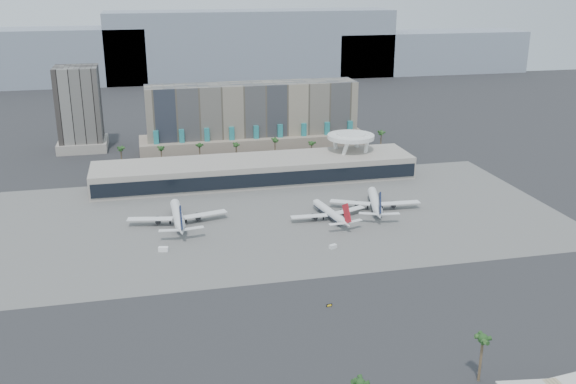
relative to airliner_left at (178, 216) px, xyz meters
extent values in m
plane|color=#232326|center=(44.44, -55.53, -3.98)|extent=(900.00, 900.00, 0.00)
cube|color=#5B5B59|center=(44.44, -0.53, -3.95)|extent=(260.00, 130.00, 0.06)
cube|color=gray|center=(-135.56, 414.47, 23.52)|extent=(260.00, 60.00, 55.00)
cube|color=gray|center=(104.44, 414.47, 31.02)|extent=(300.00, 60.00, 70.00)
cube|color=gray|center=(304.44, 414.47, 18.52)|extent=(220.00, 60.00, 45.00)
cube|color=gray|center=(54.44, 119.47, 17.02)|extent=(130.00, 22.00, 42.00)
cube|color=tan|center=(54.44, 117.47, 1.02)|extent=(140.00, 30.00, 10.00)
cube|color=teal|center=(-5.56, 107.47, 5.02)|extent=(3.00, 2.00, 18.00)
cube|color=teal|center=(9.44, 107.47, 5.02)|extent=(3.00, 2.00, 18.00)
cube|color=teal|center=(24.44, 107.47, 5.02)|extent=(3.00, 2.00, 18.00)
cube|color=teal|center=(39.44, 107.47, 5.02)|extent=(3.00, 2.00, 18.00)
cube|color=teal|center=(54.44, 107.47, 5.02)|extent=(3.00, 2.00, 18.00)
cube|color=teal|center=(69.44, 107.47, 5.02)|extent=(3.00, 2.00, 18.00)
cube|color=teal|center=(84.44, 107.47, 5.02)|extent=(3.00, 2.00, 18.00)
cube|color=teal|center=(99.44, 107.47, 5.02)|extent=(3.00, 2.00, 18.00)
cube|color=teal|center=(114.44, 107.47, 5.02)|extent=(3.00, 2.00, 18.00)
cube|color=black|center=(-50.56, 144.47, 22.02)|extent=(26.00, 26.00, 52.00)
cube|color=#B5AB9F|center=(-50.56, 144.47, -0.98)|extent=(30.00, 30.00, 6.00)
cube|color=#B5AB9F|center=(44.44, 54.47, 2.02)|extent=(170.00, 32.00, 12.00)
cube|color=black|center=(44.44, 38.27, 1.52)|extent=(168.00, 0.60, 7.00)
cube|color=black|center=(44.44, 54.47, 9.27)|extent=(170.00, 12.00, 2.50)
cylinder|color=white|center=(105.81, 66.83, 7.02)|extent=(6.98, 6.99, 21.89)
cylinder|color=white|center=(93.08, 66.83, 7.02)|extent=(6.98, 6.99, 21.89)
cylinder|color=white|center=(93.08, 54.10, 7.02)|extent=(6.98, 6.99, 21.89)
cylinder|color=white|center=(105.81, 54.10, 7.02)|extent=(6.98, 6.99, 21.89)
cylinder|color=white|center=(99.44, 60.47, 16.02)|extent=(26.00, 26.00, 2.20)
cylinder|color=white|center=(99.44, 60.47, 17.32)|extent=(16.00, 16.00, 1.20)
cylinder|color=brown|center=(-25.56, 89.47, 2.02)|extent=(0.70, 0.70, 12.00)
sphere|color=#20451B|center=(-25.56, 89.47, 7.72)|extent=(2.80, 2.80, 2.80)
cylinder|color=brown|center=(-3.56, 89.47, 2.02)|extent=(0.70, 0.70, 12.00)
sphere|color=#20451B|center=(-3.56, 89.47, 7.72)|extent=(2.80, 2.80, 2.80)
cylinder|color=brown|center=(18.44, 89.47, 2.02)|extent=(0.70, 0.70, 12.00)
sphere|color=#20451B|center=(18.44, 89.47, 7.72)|extent=(2.80, 2.80, 2.80)
cylinder|color=brown|center=(39.44, 89.47, 2.02)|extent=(0.70, 0.70, 12.00)
sphere|color=#20451B|center=(39.44, 89.47, 7.72)|extent=(2.80, 2.80, 2.80)
cylinder|color=brown|center=(62.44, 89.47, 2.02)|extent=(0.70, 0.70, 12.00)
sphere|color=#20451B|center=(62.44, 89.47, 7.72)|extent=(2.80, 2.80, 2.80)
cylinder|color=brown|center=(84.44, 89.47, 2.02)|extent=(0.70, 0.70, 12.00)
sphere|color=#20451B|center=(84.44, 89.47, 7.72)|extent=(2.80, 2.80, 2.80)
cylinder|color=brown|center=(106.44, 89.47, 2.02)|extent=(0.70, 0.70, 12.00)
sphere|color=#20451B|center=(106.44, 89.47, 7.72)|extent=(2.80, 2.80, 2.80)
cylinder|color=brown|center=(129.44, 89.47, 2.02)|extent=(0.70, 0.70, 12.00)
sphere|color=#20451B|center=(129.44, 89.47, 7.72)|extent=(2.80, 2.80, 2.80)
cylinder|color=white|center=(-0.04, 1.96, -0.03)|extent=(4.98, 30.05, 4.39)
cylinder|color=#101835|center=(-0.04, 1.96, -0.19)|extent=(4.88, 29.45, 4.31)
cone|color=white|center=(-0.37, 19.14, -0.03)|extent=(4.49, 5.03, 4.39)
cone|color=white|center=(0.34, -17.41, 0.30)|extent=(4.59, 9.97, 4.39)
cube|color=white|center=(-12.10, 0.62, -0.68)|extent=(20.25, 8.05, 0.38)
cube|color=white|center=(12.06, 1.10, -0.68)|extent=(20.25, 8.77, 0.38)
cylinder|color=black|center=(-8.81, 1.24, -1.78)|extent=(2.50, 4.44, 2.42)
cylinder|color=black|center=(8.76, 1.58, -1.78)|extent=(2.50, 4.44, 2.42)
cube|color=#101835|center=(0.37, -19.06, 6.02)|extent=(0.74, 9.98, 11.57)
cube|color=white|center=(-4.58, -18.61, 0.85)|extent=(9.01, 3.45, 0.27)
cube|color=white|center=(5.30, -18.42, 0.85)|extent=(9.06, 3.78, 0.27)
cylinder|color=black|center=(-0.27, 13.64, -3.10)|extent=(0.55, 0.55, 1.76)
cylinder|color=black|center=(-3.53, 0.79, -3.10)|extent=(0.77, 0.77, 1.76)
cylinder|color=black|center=(3.50, 0.93, -3.10)|extent=(0.77, 0.77, 1.76)
cylinder|color=white|center=(67.06, -7.53, -0.69)|extent=(7.95, 25.16, 3.65)
cylinder|color=#101835|center=(67.06, -7.53, -0.83)|extent=(7.79, 24.66, 3.58)
cone|color=white|center=(64.56, 6.53, -0.69)|extent=(4.31, 4.68, 3.65)
cone|color=white|center=(69.87, -23.39, -0.42)|extent=(5.03, 8.73, 3.65)
cube|color=white|center=(57.33, -10.18, -1.24)|extent=(16.55, 4.21, 0.32)
cube|color=white|center=(77.10, -6.67, -1.24)|extent=(16.60, 9.56, 0.32)
cylinder|color=black|center=(59.94, -9.25, -2.15)|extent=(2.62, 3.95, 2.01)
cylinder|color=black|center=(74.33, -6.70, -2.15)|extent=(2.62, 3.95, 2.01)
cube|color=red|center=(70.11, -24.74, 4.33)|extent=(1.90, 8.24, 9.61)
cube|color=white|center=(65.98, -25.00, 0.04)|extent=(7.37, 2.27, 0.23)
cube|color=white|center=(74.07, -23.57, 0.04)|extent=(7.57, 4.17, 0.23)
cylinder|color=black|center=(65.36, 2.04, -3.25)|extent=(0.46, 0.46, 1.46)
cylinder|color=black|center=(64.34, -8.94, -3.25)|extent=(0.64, 0.64, 1.46)
cylinder|color=black|center=(70.09, -7.92, -3.25)|extent=(0.64, 0.64, 1.46)
cylinder|color=white|center=(92.15, 0.19, -0.16)|extent=(11.39, 29.10, 4.25)
cylinder|color=#101835|center=(92.15, 0.19, -0.32)|extent=(11.17, 28.51, 4.16)
cone|color=white|center=(96.33, 16.26, -0.16)|extent=(5.31, 5.69, 4.25)
cone|color=white|center=(87.44, -17.94, 0.16)|extent=(6.51, 10.31, 4.25)
cube|color=white|center=(80.58, 2.10, -0.79)|extent=(18.99, 12.34, 0.37)
cube|color=white|center=(103.19, -3.78, -0.79)|extent=(19.28, 5.10, 0.37)
cylinder|color=black|center=(83.80, 1.81, -1.86)|extent=(3.33, 4.70, 2.34)
cylinder|color=black|center=(100.24, -2.46, -1.86)|extent=(3.33, 4.70, 2.34)
cube|color=#101835|center=(87.04, -19.48, 5.68)|extent=(2.94, 9.46, 11.18)
cube|color=white|center=(82.55, -17.76, 0.69)|extent=(8.74, 5.42, 0.27)
cube|color=white|center=(91.80, -20.17, 0.69)|extent=(8.70, 3.29, 0.27)
cylinder|color=black|center=(94.99, 11.12, -3.13)|extent=(0.53, 0.53, 1.70)
cylinder|color=black|center=(88.60, 0.01, -3.13)|extent=(0.74, 0.74, 1.70)
cylinder|color=black|center=(95.17, -1.70, -3.13)|extent=(0.74, 0.74, 1.70)
cube|color=white|center=(-7.71, -28.56, -3.04)|extent=(4.17, 2.73, 1.87)
cube|color=silver|center=(59.37, -40.71, -3.20)|extent=(3.47, 2.73, 1.57)
cube|color=black|center=(44.43, -86.57, -3.52)|extent=(2.04, 0.52, 0.92)
cube|color=yellow|center=(44.43, -86.74, -3.52)|extent=(1.46, 0.23, 0.55)
cylinder|color=black|center=(43.69, -86.57, -3.70)|extent=(0.11, 0.11, 0.55)
cylinder|color=black|center=(45.16, -86.57, -3.70)|extent=(0.11, 0.11, 0.55)
sphere|color=#20451B|center=(36.31, -141.15, 4.76)|extent=(2.80, 2.80, 2.80)
cylinder|color=brown|center=(72.56, -135.28, 2.73)|extent=(0.70, 0.70, 13.41)
sphere|color=#20451B|center=(72.56, -135.28, 9.13)|extent=(2.80, 2.80, 2.80)
camera|label=1|loc=(-11.16, -269.08, 100.98)|focal=40.00mm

